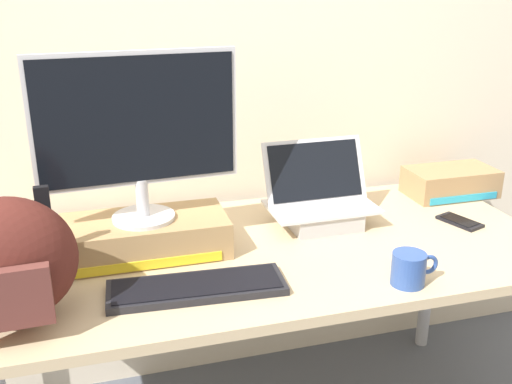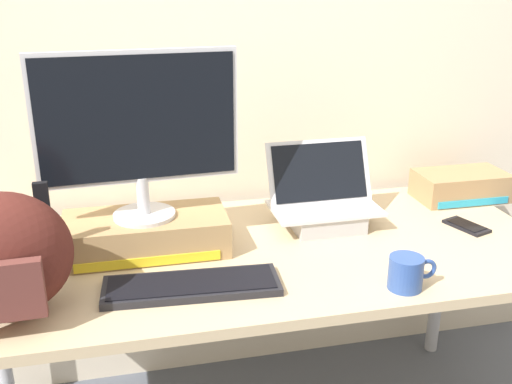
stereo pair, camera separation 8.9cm
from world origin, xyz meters
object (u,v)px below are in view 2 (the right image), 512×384
at_px(toner_box_yellow, 146,234).
at_px(plush_toy, 7,225).
at_px(open_laptop, 323,208).
at_px(toner_box_cyan, 461,186).
at_px(desktop_monitor, 138,128).
at_px(coffee_mug, 407,273).
at_px(external_keyboard, 192,286).
at_px(cell_phone, 466,226).
at_px(messenger_backpack, 3,256).

relative_size(toner_box_yellow, plush_toy, 4.07).
height_order(open_laptop, toner_box_cyan, open_laptop).
distance_m(desktop_monitor, coffee_mug, 0.82).
bearing_deg(toner_box_yellow, open_laptop, 6.61).
bearing_deg(open_laptop, external_keyboard, -146.11).
xyz_separation_m(cell_phone, plush_toy, (-1.42, 0.20, 0.05)).
bearing_deg(toner_box_cyan, messenger_backpack, -162.65).
distance_m(toner_box_yellow, cell_phone, 1.02).
xyz_separation_m(messenger_backpack, coffee_mug, (0.98, -0.10, -0.11)).
xyz_separation_m(toner_box_yellow, cell_phone, (1.02, -0.06, -0.05)).
xyz_separation_m(toner_box_yellow, coffee_mug, (0.65, -0.38, -0.01)).
xyz_separation_m(messenger_backpack, toner_box_cyan, (1.47, 0.46, -0.10)).
height_order(external_keyboard, plush_toy, plush_toy).
xyz_separation_m(toner_box_yellow, desktop_monitor, (0.00, -0.00, 0.32)).
relative_size(coffee_mug, plush_toy, 1.13).
bearing_deg(desktop_monitor, plush_toy, 156.40).
height_order(messenger_backpack, coffee_mug, messenger_backpack).
bearing_deg(desktop_monitor, external_keyboard, -72.12).
bearing_deg(toner_box_cyan, toner_box_yellow, -170.72).
height_order(toner_box_yellow, open_laptop, open_laptop).
bearing_deg(coffee_mug, plush_toy, 153.50).
distance_m(toner_box_yellow, open_laptop, 0.58).
relative_size(external_keyboard, messenger_backpack, 1.42).
bearing_deg(external_keyboard, messenger_backpack, -174.80).
distance_m(messenger_backpack, toner_box_cyan, 1.55).
xyz_separation_m(open_laptop, cell_phone, (0.45, -0.12, -0.05)).
relative_size(cell_phone, toner_box_cyan, 0.49).
relative_size(messenger_backpack, cell_phone, 2.08).
height_order(plush_toy, toner_box_cyan, plush_toy).
bearing_deg(external_keyboard, open_laptop, 38.42).
bearing_deg(cell_phone, coffee_mug, -158.27).
xyz_separation_m(desktop_monitor, cell_phone, (1.02, -0.05, -0.37)).
relative_size(desktop_monitor, cell_phone, 3.56).
bearing_deg(toner_box_cyan, plush_toy, -178.58).
bearing_deg(external_keyboard, cell_phone, 16.17).
bearing_deg(toner_box_yellow, coffee_mug, -30.23).
relative_size(toner_box_yellow, open_laptop, 1.36).
bearing_deg(toner_box_cyan, external_keyboard, -156.62).
bearing_deg(coffee_mug, toner_box_cyan, 48.96).
xyz_separation_m(coffee_mug, toner_box_cyan, (0.49, 0.56, 0.01)).
xyz_separation_m(desktop_monitor, coffee_mug, (0.65, -0.38, -0.33)).
relative_size(cell_phone, plush_toy, 1.35).
height_order(messenger_backpack, plush_toy, messenger_backpack).
relative_size(desktop_monitor, messenger_backpack, 1.71).
bearing_deg(external_keyboard, toner_box_yellow, 114.78).
relative_size(open_laptop, cell_phone, 2.22).
height_order(desktop_monitor, cell_phone, desktop_monitor).
relative_size(toner_box_yellow, cell_phone, 3.02).
bearing_deg(messenger_backpack, coffee_mug, -8.42).
height_order(coffee_mug, toner_box_cyan, toner_box_cyan).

